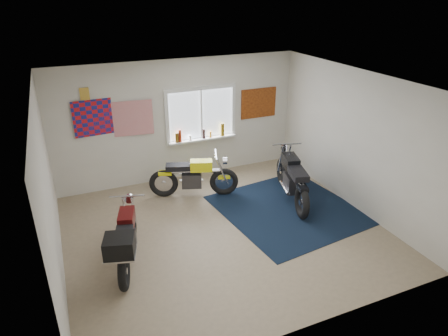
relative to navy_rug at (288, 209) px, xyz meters
name	(u,v)px	position (x,y,z in m)	size (l,w,h in m)	color
ground	(224,231)	(-1.48, -0.19, -0.01)	(5.50, 5.50, 0.00)	#9E896B
room_shell	(224,147)	(-1.48, -0.19, 1.63)	(5.50, 5.50, 5.50)	white
navy_rug	(288,209)	(0.00, 0.00, 0.00)	(2.50, 2.60, 0.01)	black
window_assembly	(201,118)	(-0.98, 2.28, 1.36)	(1.66, 0.17, 1.26)	white
oil_bottles	(200,134)	(-1.04, 2.21, 1.02)	(1.18, 0.09, 0.30)	maroon
flag_display	(85,94)	(-3.38, 2.29, 2.14)	(1.60, 0.10, 1.17)	red
triumph_poster	(259,103)	(0.47, 2.29, 1.54)	(0.90, 0.03, 0.70)	#A54C14
yellow_triumph	(193,178)	(-1.54, 1.31, 0.41)	(1.81, 0.79, 0.94)	black
black_chrome_bike	(292,179)	(0.26, 0.34, 0.46)	(0.80, 2.02, 1.06)	black
maroon_tourer	(126,240)	(-3.28, -0.52, 0.49)	(0.86, 1.85, 0.95)	black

